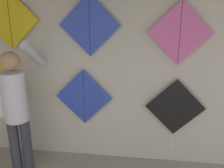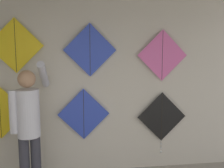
# 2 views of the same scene
# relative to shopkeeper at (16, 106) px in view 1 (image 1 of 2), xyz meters

# --- Properties ---
(back_panel) EXTENTS (5.17, 0.06, 2.80)m
(back_panel) POSITION_rel_shopkeeper_xyz_m (0.85, 0.63, 0.38)
(back_panel) COLOR beige
(back_panel) RESTS_ON ground
(shopkeeper) EXTENTS (0.45, 0.68, 1.82)m
(shopkeeper) POSITION_rel_shopkeeper_xyz_m (0.00, 0.00, 0.00)
(shopkeeper) COLOR #383842
(shopkeeper) RESTS_ON ground
(kite_0) EXTENTS (0.81, 0.01, 0.81)m
(kite_0) POSITION_rel_shopkeeper_xyz_m (-0.52, 0.54, 0.01)
(kite_0) COLOR yellow
(kite_1) EXTENTS (0.81, 0.01, 0.81)m
(kite_1) POSITION_rel_shopkeeper_xyz_m (0.72, 0.54, -0.06)
(kite_1) COLOR blue
(kite_2) EXTENTS (0.81, 0.04, 1.02)m
(kite_2) POSITION_rel_shopkeeper_xyz_m (1.99, 0.54, -0.17)
(kite_2) COLOR black
(kite_3) EXTENTS (0.81, 0.01, 0.81)m
(kite_3) POSITION_rel_shopkeeper_xyz_m (-0.25, 0.54, 1.00)
(kite_3) COLOR yellow
(kite_4) EXTENTS (0.81, 0.01, 0.81)m
(kite_4) POSITION_rel_shopkeeper_xyz_m (0.83, 0.54, 0.93)
(kite_4) COLOR blue
(kite_5) EXTENTS (0.81, 0.01, 0.81)m
(kite_5) POSITION_rel_shopkeeper_xyz_m (1.97, 0.54, 0.85)
(kite_5) COLOR pink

